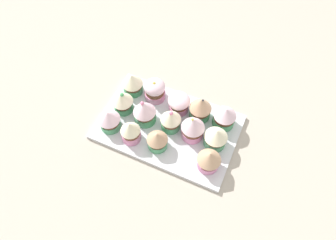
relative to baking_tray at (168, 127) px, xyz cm
name	(u,v)px	position (x,y,z in cm)	size (l,w,h in cm)	color
ground_plane	(168,130)	(0.00, 0.00, -2.10)	(180.00, 180.00, 3.00)	#B2A899
baking_tray	(168,127)	(0.00, 0.00, 0.00)	(38.80, 24.84, 1.20)	silver
cupcake_0	(109,119)	(-14.58, -6.73, 4.16)	(6.18, 6.18, 6.83)	#4C9E6B
cupcake_1	(130,131)	(-7.47, -7.70, 4.34)	(5.34, 5.34, 7.40)	pink
cupcake_2	(158,140)	(0.24, -6.88, 3.87)	(5.64, 5.64, 6.33)	#4C9E6B
cupcake_3	(209,159)	(14.38, -6.80, 4.25)	(6.17, 6.17, 6.88)	pink
cupcake_4	(123,100)	(-14.09, 0.45, 4.40)	(6.05, 6.05, 7.58)	#4C9E6B
cupcake_5	(145,112)	(-6.74, -0.78, 4.51)	(6.31, 6.31, 8.05)	#4C9E6B
cupcake_6	(170,121)	(0.83, -0.30, 4.29)	(5.67, 5.67, 7.54)	#4C9E6B
cupcake_7	(193,127)	(7.29, 0.21, 4.62)	(6.34, 6.34, 8.11)	pink
cupcake_8	(216,137)	(13.80, 0.01, 4.08)	(6.27, 6.27, 6.74)	#4C9E6B
cupcake_9	(132,83)	(-14.65, 7.04, 4.21)	(6.13, 6.13, 7.01)	#4C9E6B
cupcake_10	(155,90)	(-7.63, 7.59, 4.05)	(6.22, 6.22, 7.18)	pink
cupcake_11	(179,103)	(0.51, 6.40, 3.73)	(6.35, 6.35, 5.99)	pink
cupcake_12	(200,108)	(6.89, 6.62, 4.71)	(6.20, 6.20, 8.18)	#4C9E6B
cupcake_13	(225,116)	(13.86, 7.09, 4.18)	(6.30, 6.30, 7.06)	#4C9E6B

